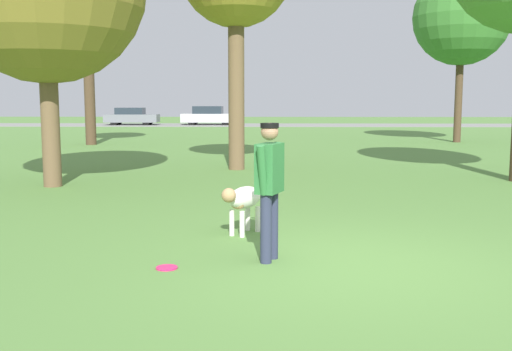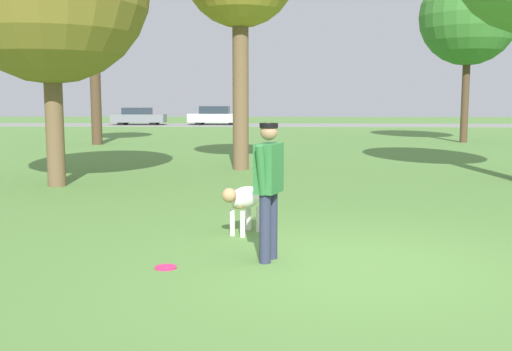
{
  "view_description": "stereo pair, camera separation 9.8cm",
  "coord_description": "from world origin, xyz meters",
  "views": [
    {
      "loc": [
        -0.91,
        -6.49,
        1.84
      ],
      "look_at": [
        -1.09,
        0.93,
        0.9
      ],
      "focal_mm": 42.0,
      "sensor_mm": 36.0,
      "label": 1
    },
    {
      "loc": [
        -0.82,
        -6.48,
        1.84
      ],
      "look_at": [
        -1.09,
        0.93,
        0.9
      ],
      "focal_mm": 42.0,
      "sensor_mm": 36.0,
      "label": 2
    }
  ],
  "objects": [
    {
      "name": "person",
      "position": [
        -0.92,
        0.23,
        0.93
      ],
      "size": [
        0.34,
        0.64,
        1.58
      ],
      "rotation": [
        0.0,
        0.0,
        1.21
      ],
      "color": "#2D334C",
      "rests_on": "ground_plane"
    },
    {
      "name": "tree_far_right",
      "position": [
        7.28,
        19.97,
        5.36
      ],
      "size": [
        4.14,
        4.14,
        7.45
      ],
      "color": "#4C3826",
      "rests_on": "ground_plane"
    },
    {
      "name": "ground_plane",
      "position": [
        0.0,
        0.0,
        0.0
      ],
      "size": [
        120.0,
        120.0,
        0.0
      ],
      "primitive_type": "plane",
      "color": "#56843D"
    },
    {
      "name": "dog",
      "position": [
        -1.29,
        1.59,
        0.48
      ],
      "size": [
        0.63,
        0.94,
        0.69
      ],
      "rotation": [
        0.0,
        0.0,
        4.18
      ],
      "color": "silver",
      "rests_on": "ground_plane"
    },
    {
      "name": "parked_car_silver",
      "position": [
        -5.47,
        38.17,
        0.67
      ],
      "size": [
        4.18,
        1.85,
        1.39
      ],
      "rotation": [
        0.0,
        0.0,
        -0.03
      ],
      "color": "#B7B7BC",
      "rests_on": "ground_plane"
    },
    {
      "name": "tree_far_left",
      "position": [
        -8.35,
        18.14,
        5.13
      ],
      "size": [
        3.11,
        3.11,
        6.76
      ],
      "color": "#4C3826",
      "rests_on": "ground_plane"
    },
    {
      "name": "parked_car_grey",
      "position": [
        -11.24,
        37.92,
        0.63
      ],
      "size": [
        3.95,
        1.72,
        1.28
      ],
      "rotation": [
        0.0,
        0.0,
        0.02
      ],
      "color": "slate",
      "rests_on": "ground_plane"
    },
    {
      "name": "far_road_strip",
      "position": [
        0.0,
        37.93,
        0.01
      ],
      "size": [
        120.0,
        6.0,
        0.01
      ],
      "color": "gray",
      "rests_on": "ground_plane"
    },
    {
      "name": "frisbee",
      "position": [
        -2.05,
        -0.12,
        0.01
      ],
      "size": [
        0.24,
        0.24,
        0.02
      ],
      "color": "#E52366",
      "rests_on": "ground_plane"
    }
  ]
}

